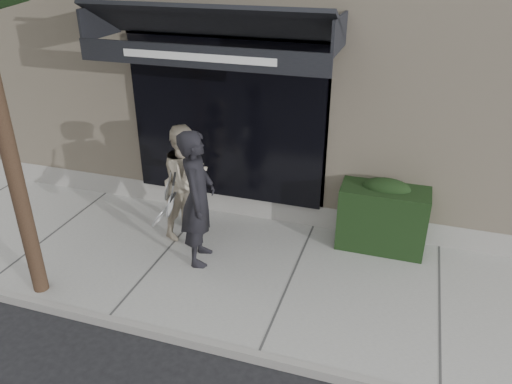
% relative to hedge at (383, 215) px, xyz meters
% --- Properties ---
extents(ground, '(80.00, 80.00, 0.00)m').
position_rel_hedge_xyz_m(ground, '(-1.10, -1.25, -0.66)').
color(ground, black).
rests_on(ground, ground).
extents(sidewalk, '(20.00, 3.00, 0.12)m').
position_rel_hedge_xyz_m(sidewalk, '(-1.10, -1.25, -0.60)').
color(sidewalk, gray).
rests_on(sidewalk, ground).
extents(curb, '(20.00, 0.10, 0.14)m').
position_rel_hedge_xyz_m(curb, '(-1.10, -2.80, -0.59)').
color(curb, gray).
rests_on(curb, ground).
extents(building_facade, '(14.30, 8.04, 5.64)m').
position_rel_hedge_xyz_m(building_facade, '(-1.11, 3.71, 2.08)').
color(building_facade, beige).
rests_on(building_facade, ground).
extents(hedge, '(1.30, 0.70, 1.14)m').
position_rel_hedge_xyz_m(hedge, '(0.00, 0.00, 0.00)').
color(hedge, black).
rests_on(hedge, sidewalk).
extents(pedestrian_front, '(0.88, 0.87, 2.03)m').
position_rel_hedge_xyz_m(pedestrian_front, '(-2.51, -1.21, 0.47)').
color(pedestrian_front, black).
rests_on(pedestrian_front, sidewalk).
extents(pedestrian_back, '(0.92, 1.05, 1.82)m').
position_rel_hedge_xyz_m(pedestrian_back, '(-3.00, -0.53, 0.37)').
color(pedestrian_back, '#B0A28C').
rests_on(pedestrian_back, sidewalk).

